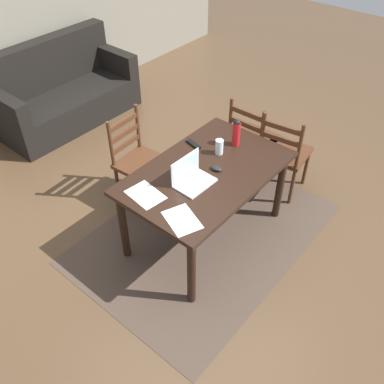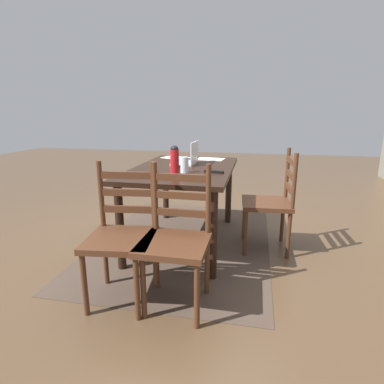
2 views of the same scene
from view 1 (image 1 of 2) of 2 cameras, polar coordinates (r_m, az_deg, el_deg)
name	(u,v)px [view 1 (image 1 of 2)]	position (r m, az deg, el deg)	size (l,w,h in m)	color
ground_plane	(205,233)	(4.09, 1.72, -5.57)	(14.00, 14.00, 0.00)	brown
area_rug	(205,233)	(4.09, 1.72, -5.54)	(2.37, 1.68, 0.01)	#47382D
dining_table	(206,180)	(3.64, 1.93, 1.64)	(1.47, 0.92, 0.76)	black
chair_right_near	(284,154)	(4.38, 12.23, 5.06)	(0.49, 0.49, 0.95)	#4C2B19
chair_right_far	(253,140)	(4.52, 8.15, 6.92)	(0.44, 0.44, 0.95)	#4C2B19
chair_far_head	(139,161)	(4.21, -7.09, 4.11)	(0.47, 0.47, 0.95)	#4C2B19
couch	(63,94)	(5.81, -16.91, 12.54)	(1.80, 0.80, 1.00)	black
laptop	(191,176)	(3.42, -0.17, 2.14)	(0.33, 0.23, 0.23)	silver
water_bottle	(236,132)	(3.83, 5.99, 8.02)	(0.07, 0.07, 0.26)	red
drinking_glass	(219,147)	(3.74, 3.69, 6.08)	(0.07, 0.07, 0.14)	silver
computer_mouse	(216,168)	(3.58, 3.29, 3.18)	(0.06, 0.10, 0.03)	black
tv_remote	(194,144)	(3.87, 0.21, 6.42)	(0.04, 0.17, 0.02)	black
paper_stack_left	(145,195)	(3.36, -6.28, -0.37)	(0.21, 0.30, 0.00)	white
paper_stack_right	(182,220)	(3.13, -1.35, -3.77)	(0.21, 0.30, 0.00)	white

